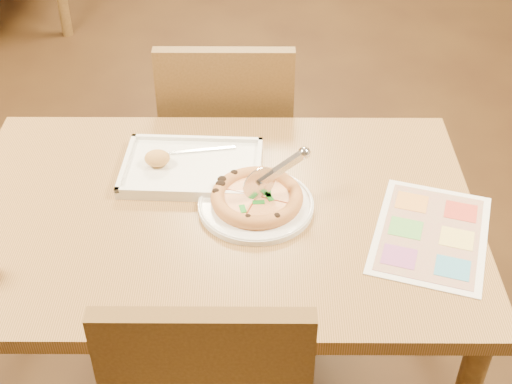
{
  "coord_description": "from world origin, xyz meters",
  "views": [
    {
      "loc": [
        0.1,
        -1.37,
        1.87
      ],
      "look_at": [
        0.1,
        0.01,
        0.77
      ],
      "focal_mm": 50.0,
      "sensor_mm": 36.0,
      "label": 1
    }
  ],
  "objects_px": {
    "chair_far": "(228,128)",
    "dining_table": "(219,234)",
    "pizza": "(257,197)",
    "menu": "(431,234)",
    "plate": "(256,205)",
    "pizza_cutter": "(274,174)",
    "appetizer_tray": "(190,168)"
  },
  "relations": [
    {
      "from": "pizza",
      "to": "pizza_cutter",
      "type": "xyz_separation_m",
      "value": [
        0.04,
        0.01,
        0.06
      ]
    },
    {
      "from": "appetizer_tray",
      "to": "plate",
      "type": "bearing_deg",
      "value": -39.62
    },
    {
      "from": "dining_table",
      "to": "chair_far",
      "type": "bearing_deg",
      "value": 90.0
    },
    {
      "from": "pizza_cutter",
      "to": "plate",
      "type": "bearing_deg",
      "value": 175.62
    },
    {
      "from": "pizza",
      "to": "pizza_cutter",
      "type": "relative_size",
      "value": 1.47
    },
    {
      "from": "chair_far",
      "to": "appetizer_tray",
      "type": "xyz_separation_m",
      "value": [
        -0.08,
        -0.45,
        0.17
      ]
    },
    {
      "from": "dining_table",
      "to": "chair_far",
      "type": "xyz_separation_m",
      "value": [
        -0.0,
        0.6,
        -0.07
      ]
    },
    {
      "from": "plate",
      "to": "pizza_cutter",
      "type": "distance_m",
      "value": 0.1
    },
    {
      "from": "dining_table",
      "to": "menu",
      "type": "xyz_separation_m",
      "value": [
        0.52,
        -0.09,
        0.09
      ]
    },
    {
      "from": "dining_table",
      "to": "chair_far",
      "type": "distance_m",
      "value": 0.61
    },
    {
      "from": "plate",
      "to": "appetizer_tray",
      "type": "xyz_separation_m",
      "value": [
        -0.18,
        0.15,
        0.01
      ]
    },
    {
      "from": "appetizer_tray",
      "to": "menu",
      "type": "xyz_separation_m",
      "value": [
        0.6,
        -0.25,
        -0.01
      ]
    },
    {
      "from": "plate",
      "to": "pizza",
      "type": "bearing_deg",
      "value": 72.5
    },
    {
      "from": "plate",
      "to": "pizza",
      "type": "relative_size",
      "value": 1.25
    },
    {
      "from": "dining_table",
      "to": "menu",
      "type": "height_order",
      "value": "menu"
    },
    {
      "from": "pizza_cutter",
      "to": "menu",
      "type": "distance_m",
      "value": 0.41
    },
    {
      "from": "pizza_cutter",
      "to": "chair_far",
      "type": "bearing_deg",
      "value": 74.09
    },
    {
      "from": "chair_far",
      "to": "dining_table",
      "type": "bearing_deg",
      "value": 90.0
    },
    {
      "from": "dining_table",
      "to": "plate",
      "type": "relative_size",
      "value": 4.47
    },
    {
      "from": "plate",
      "to": "appetizer_tray",
      "type": "height_order",
      "value": "appetizer_tray"
    },
    {
      "from": "dining_table",
      "to": "pizza",
      "type": "height_order",
      "value": "pizza"
    },
    {
      "from": "chair_far",
      "to": "pizza_cutter",
      "type": "distance_m",
      "value": 0.64
    },
    {
      "from": "plate",
      "to": "menu",
      "type": "bearing_deg",
      "value": -13.32
    },
    {
      "from": "plate",
      "to": "pizza",
      "type": "xyz_separation_m",
      "value": [
        0.0,
        0.01,
        0.02
      ]
    },
    {
      "from": "plate",
      "to": "appetizer_tray",
      "type": "distance_m",
      "value": 0.23
    },
    {
      "from": "chair_far",
      "to": "pizza",
      "type": "bearing_deg",
      "value": 99.54
    },
    {
      "from": "pizza_cutter",
      "to": "dining_table",
      "type": "bearing_deg",
      "value": 161.47
    },
    {
      "from": "dining_table",
      "to": "menu",
      "type": "distance_m",
      "value": 0.53
    },
    {
      "from": "chair_far",
      "to": "plate",
      "type": "bearing_deg",
      "value": 99.24
    },
    {
      "from": "pizza",
      "to": "menu",
      "type": "height_order",
      "value": "pizza"
    },
    {
      "from": "dining_table",
      "to": "pizza",
      "type": "distance_m",
      "value": 0.15
    },
    {
      "from": "dining_table",
      "to": "appetizer_tray",
      "type": "xyz_separation_m",
      "value": [
        -0.08,
        0.15,
        0.1
      ]
    }
  ]
}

